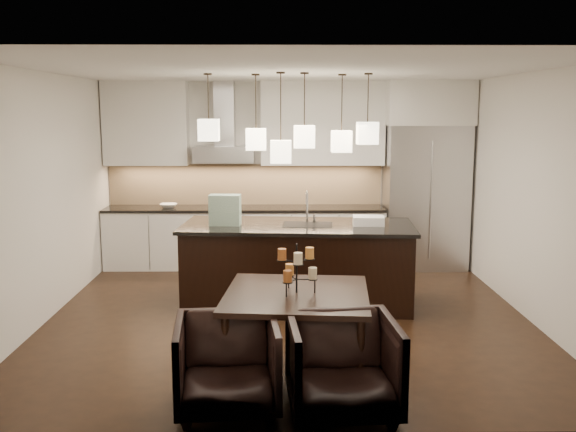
{
  "coord_description": "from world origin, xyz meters",
  "views": [
    {
      "loc": [
        -0.1,
        -7.18,
        2.36
      ],
      "look_at": [
        0.0,
        0.2,
        1.15
      ],
      "focal_mm": 40.0,
      "sensor_mm": 36.0,
      "label": 1
    }
  ],
  "objects_px": {
    "armchair_left": "(227,365)",
    "armchair_right": "(343,367)",
    "refrigerator": "(425,197)",
    "dining_table": "(296,333)",
    "island_body": "(298,266)"
  },
  "relations": [
    {
      "from": "armchair_right",
      "to": "dining_table",
      "type": "bearing_deg",
      "value": 109.16
    },
    {
      "from": "refrigerator",
      "to": "armchair_left",
      "type": "bearing_deg",
      "value": -118.91
    },
    {
      "from": "island_body",
      "to": "armchair_left",
      "type": "bearing_deg",
      "value": -98.22
    },
    {
      "from": "armchair_left",
      "to": "armchair_right",
      "type": "height_order",
      "value": "armchair_right"
    },
    {
      "from": "refrigerator",
      "to": "dining_table",
      "type": "distance_m",
      "value": 4.57
    },
    {
      "from": "dining_table",
      "to": "armchair_right",
      "type": "relative_size",
      "value": 1.47
    },
    {
      "from": "armchair_left",
      "to": "armchair_right",
      "type": "xyz_separation_m",
      "value": [
        0.91,
        -0.08,
        0.01
      ]
    },
    {
      "from": "refrigerator",
      "to": "dining_table",
      "type": "bearing_deg",
      "value": -116.97
    },
    {
      "from": "armchair_left",
      "to": "refrigerator",
      "type": "bearing_deg",
      "value": 55.5
    },
    {
      "from": "armchair_right",
      "to": "refrigerator",
      "type": "bearing_deg",
      "value": 66.39
    },
    {
      "from": "refrigerator",
      "to": "dining_table",
      "type": "relative_size",
      "value": 1.7
    },
    {
      "from": "refrigerator",
      "to": "armchair_right",
      "type": "xyz_separation_m",
      "value": [
        -1.71,
        -4.82,
        -0.68
      ]
    },
    {
      "from": "armchair_left",
      "to": "armchair_right",
      "type": "bearing_deg",
      "value": -10.65
    },
    {
      "from": "refrigerator",
      "to": "island_body",
      "type": "height_order",
      "value": "refrigerator"
    },
    {
      "from": "island_body",
      "to": "dining_table",
      "type": "height_order",
      "value": "island_body"
    }
  ]
}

